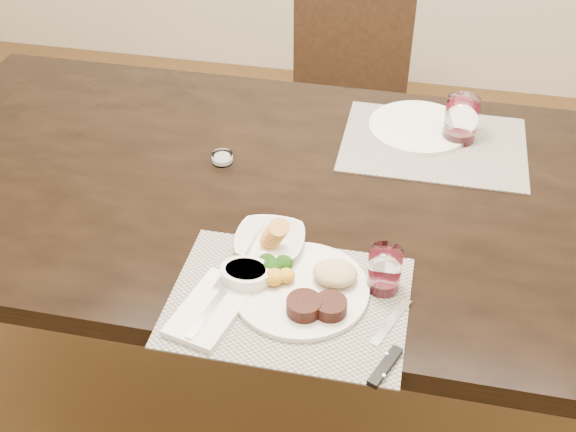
% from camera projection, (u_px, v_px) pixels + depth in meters
% --- Properties ---
extents(ground_plane, '(4.50, 4.50, 0.00)m').
position_uv_depth(ground_plane, '(292.00, 387.00, 2.16)').
color(ground_plane, '#4C3318').
rests_on(ground_plane, ground).
extents(dining_table, '(2.00, 1.00, 0.75)m').
position_uv_depth(dining_table, '(294.00, 213.00, 1.75)').
color(dining_table, black).
rests_on(dining_table, ground).
extents(chair_far, '(0.42, 0.42, 0.90)m').
position_uv_depth(chair_far, '(346.00, 90.00, 2.56)').
color(chair_far, black).
rests_on(chair_far, ground).
extents(placemat_near, '(0.46, 0.34, 0.00)m').
position_uv_depth(placemat_near, '(289.00, 301.00, 1.40)').
color(placemat_near, gray).
rests_on(placemat_near, dining_table).
extents(placemat_far, '(0.46, 0.34, 0.00)m').
position_uv_depth(placemat_far, '(434.00, 144.00, 1.83)').
color(placemat_far, gray).
rests_on(placemat_far, dining_table).
extents(dinner_plate, '(0.27, 0.27, 0.05)m').
position_uv_depth(dinner_plate, '(307.00, 288.00, 1.40)').
color(dinner_plate, silver).
rests_on(dinner_plate, placemat_near).
extents(napkin_fork, '(0.15, 0.21, 0.02)m').
position_uv_depth(napkin_fork, '(211.00, 308.00, 1.37)').
color(napkin_fork, white).
rests_on(napkin_fork, placemat_near).
extents(steak_knife, '(0.07, 0.23, 0.01)m').
position_uv_depth(steak_knife, '(387.00, 355.00, 1.28)').
color(steak_knife, white).
rests_on(steak_knife, placemat_near).
extents(cracker_bowl, '(0.15, 0.15, 0.06)m').
position_uv_depth(cracker_bowl, '(270.00, 242.00, 1.50)').
color(cracker_bowl, silver).
rests_on(cracker_bowl, placemat_near).
extents(sauce_ramekin, '(0.10, 0.15, 0.08)m').
position_uv_depth(sauce_ramekin, '(246.00, 275.00, 1.42)').
color(sauce_ramekin, silver).
rests_on(sauce_ramekin, placemat_near).
extents(wine_glass_near, '(0.07, 0.07, 0.09)m').
position_uv_depth(wine_glass_near, '(384.00, 272.00, 1.40)').
color(wine_glass_near, white).
rests_on(wine_glass_near, placemat_near).
extents(far_plate, '(0.26, 0.26, 0.01)m').
position_uv_depth(far_plate, '(419.00, 127.00, 1.88)').
color(far_plate, silver).
rests_on(far_plate, placemat_far).
extents(wine_glass_far, '(0.08, 0.08, 0.12)m').
position_uv_depth(wine_glass_far, '(461.00, 122.00, 1.82)').
color(wine_glass_far, white).
rests_on(wine_glass_far, placemat_far).
extents(salt_cellar, '(0.05, 0.05, 0.02)m').
position_uv_depth(salt_cellar, '(222.00, 158.00, 1.77)').
color(salt_cellar, white).
rests_on(salt_cellar, dining_table).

